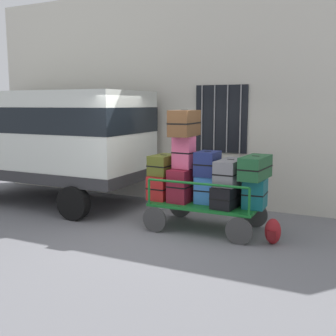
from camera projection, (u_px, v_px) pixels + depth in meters
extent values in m
plane|color=slate|center=(158.00, 231.00, 7.68)|extent=(40.00, 40.00, 0.00)
cube|color=beige|center=(207.00, 97.00, 9.49)|extent=(12.00, 0.30, 5.00)
cube|color=black|center=(221.00, 119.00, 9.23)|extent=(1.20, 0.04, 1.50)
cylinder|color=gray|center=(202.00, 119.00, 9.39)|extent=(0.03, 0.03, 1.50)
cylinder|color=gray|center=(214.00, 119.00, 9.26)|extent=(0.03, 0.03, 1.50)
cylinder|color=gray|center=(227.00, 119.00, 9.13)|extent=(0.03, 0.03, 1.50)
cylinder|color=gray|center=(240.00, 119.00, 9.00)|extent=(0.03, 0.03, 1.50)
cube|color=silver|center=(49.00, 134.00, 9.72)|extent=(4.64, 2.08, 1.96)
cube|color=black|center=(49.00, 119.00, 9.67)|extent=(4.66, 2.10, 0.55)
cube|color=#2D2D30|center=(51.00, 170.00, 9.85)|extent=(4.68, 2.12, 0.24)
cylinder|color=black|center=(74.00, 203.00, 8.35)|extent=(0.70, 0.22, 0.70)
cube|color=#146023|center=(206.00, 204.00, 7.69)|extent=(1.96, 1.09, 0.05)
cylinder|color=#383838|center=(239.00, 231.00, 6.89)|extent=(0.46, 0.06, 0.46)
cylinder|color=#383838|center=(256.00, 215.00, 7.89)|extent=(0.46, 0.06, 0.46)
cylinder|color=#383838|center=(155.00, 220.00, 7.57)|extent=(0.46, 0.06, 0.46)
cylinder|color=#383838|center=(180.00, 206.00, 8.58)|extent=(0.46, 0.06, 0.46)
cylinder|color=#146023|center=(249.00, 202.00, 6.80)|extent=(0.04, 0.04, 0.45)
cylinder|color=#146023|center=(263.00, 190.00, 7.70)|extent=(0.04, 0.04, 0.45)
cylinder|color=#146023|center=(149.00, 191.00, 7.61)|extent=(0.04, 0.04, 0.45)
cylinder|color=#146023|center=(172.00, 182.00, 8.51)|extent=(0.04, 0.04, 0.45)
cylinder|color=#146023|center=(197.00, 184.00, 7.17)|extent=(1.88, 0.04, 0.04)
cylinder|color=#146023|center=(216.00, 175.00, 8.07)|extent=(1.88, 0.04, 0.04)
cube|color=#B21E1E|center=(163.00, 187.00, 8.02)|extent=(0.41, 0.65, 0.46)
cube|color=black|center=(163.00, 187.00, 8.02)|extent=(0.42, 0.66, 0.02)
cube|color=black|center=(163.00, 175.00, 7.98)|extent=(0.13, 0.04, 0.02)
cube|color=#4C5119|center=(164.00, 165.00, 8.00)|extent=(0.43, 0.66, 0.38)
cube|color=black|center=(164.00, 165.00, 8.00)|extent=(0.44, 0.67, 0.02)
cube|color=black|center=(164.00, 155.00, 7.97)|extent=(0.13, 0.04, 0.02)
cube|color=maroon|center=(185.00, 184.00, 7.86)|extent=(0.42, 0.82, 0.62)
cube|color=black|center=(185.00, 184.00, 7.86)|extent=(0.44, 0.83, 0.02)
cube|color=black|center=(185.00, 168.00, 7.81)|extent=(0.13, 0.04, 0.02)
cube|color=#CC4C72|center=(184.00, 152.00, 7.71)|extent=(0.39, 0.33, 0.60)
cube|color=black|center=(184.00, 152.00, 7.71)|extent=(0.40, 0.34, 0.02)
cube|color=black|center=(184.00, 137.00, 7.67)|extent=(0.13, 0.04, 0.02)
cube|color=brown|center=(184.00, 123.00, 7.65)|extent=(0.42, 0.82, 0.48)
cube|color=black|center=(184.00, 123.00, 7.65)|extent=(0.43, 0.83, 0.02)
cube|color=black|center=(185.00, 110.00, 7.61)|extent=(0.13, 0.04, 0.02)
cube|color=#3372C6|center=(207.00, 189.00, 7.66)|extent=(0.40, 0.43, 0.50)
cube|color=black|center=(207.00, 189.00, 7.66)|extent=(0.41, 0.44, 0.02)
cube|color=black|center=(207.00, 176.00, 7.62)|extent=(0.13, 0.04, 0.02)
cube|color=navy|center=(208.00, 163.00, 7.61)|extent=(0.37, 0.51, 0.45)
cube|color=black|center=(208.00, 163.00, 7.61)|extent=(0.38, 0.52, 0.02)
cube|color=black|center=(208.00, 152.00, 7.57)|extent=(0.13, 0.03, 0.02)
cube|color=black|center=(230.00, 195.00, 7.48)|extent=(0.46, 0.99, 0.38)
cube|color=black|center=(230.00, 195.00, 7.48)|extent=(0.47, 1.00, 0.02)
cube|color=black|center=(230.00, 185.00, 7.45)|extent=(0.13, 0.04, 0.02)
cube|color=slate|center=(231.00, 172.00, 7.41)|extent=(0.40, 0.86, 0.45)
cube|color=black|center=(231.00, 172.00, 7.41)|extent=(0.41, 0.87, 0.02)
cube|color=black|center=(231.00, 160.00, 7.38)|extent=(0.13, 0.03, 0.02)
cube|color=#0F5960|center=(255.00, 193.00, 7.29)|extent=(0.39, 0.49, 0.52)
cube|color=black|center=(255.00, 193.00, 7.29)|extent=(0.40, 0.50, 0.02)
cube|color=black|center=(255.00, 179.00, 7.25)|extent=(0.13, 0.04, 0.02)
cube|color=#194C28|center=(255.00, 167.00, 7.19)|extent=(0.42, 0.85, 0.40)
cube|color=black|center=(255.00, 167.00, 7.19)|extent=(0.44, 0.86, 0.02)
cube|color=black|center=(256.00, 156.00, 7.16)|extent=(0.13, 0.04, 0.02)
ellipsoid|color=maroon|center=(273.00, 231.00, 6.91)|extent=(0.27, 0.19, 0.44)
cube|color=maroon|center=(272.00, 235.00, 6.83)|extent=(0.14, 0.06, 0.15)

